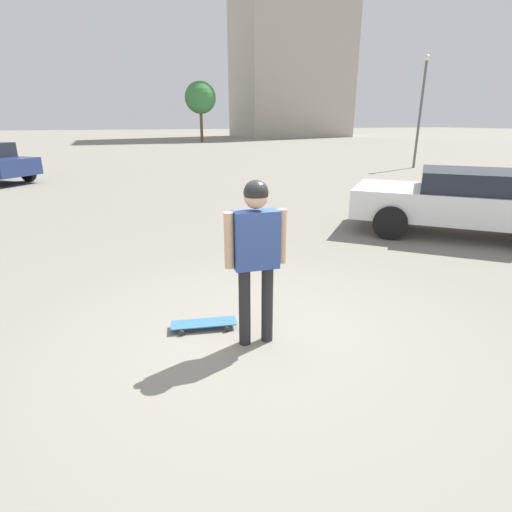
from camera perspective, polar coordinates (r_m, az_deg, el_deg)
The scene contains 7 objects.
ground_plane at distance 4.48m, azimuth 0.00°, elevation -12.09°, with size 220.00×220.00×0.00m, color gray.
person at distance 4.02m, azimuth 0.00°, elevation 1.55°, with size 0.65×0.25×1.76m.
skateboard at distance 4.74m, azimuth -7.48°, elevation -9.54°, with size 0.78×0.38×0.07m.
car_parked_near at distance 9.42m, azimuth 27.84°, elevation 7.01°, with size 4.54×4.38×1.34m.
building_block_distant at distance 64.49m, azimuth 5.09°, elevation 30.99°, with size 15.14×11.51×31.93m.
tree_distant at distance 47.09m, azimuth -7.96°, elevation 21.48°, with size 3.38×3.38×6.33m.
lamp_post at distance 22.29m, azimuth 22.56°, elevation 19.54°, with size 0.28×0.28×5.24m.
Camera 1 is at (1.34, 3.60, 2.30)m, focal length 28.00 mm.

